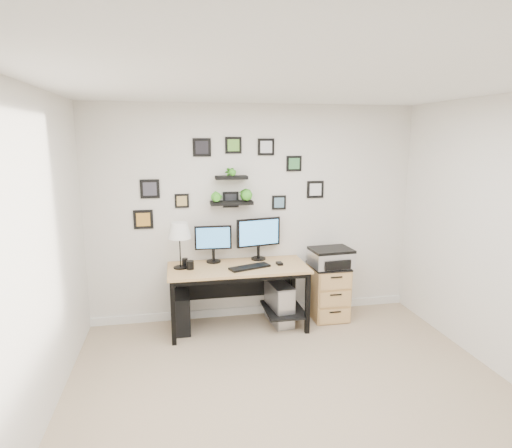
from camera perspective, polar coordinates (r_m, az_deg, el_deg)
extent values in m
plane|color=tan|center=(3.89, 5.90, -23.22)|extent=(4.00, 4.00, 0.00)
plane|color=white|center=(3.22, 6.89, 18.36)|extent=(4.00, 4.00, 0.00)
plane|color=silver|center=(5.22, -0.12, 1.45)|extent=(4.00, 0.00, 4.00)
plane|color=silver|center=(1.69, 28.54, -22.61)|extent=(4.00, 0.00, 4.00)
plane|color=silver|center=(3.35, -28.64, -5.73)|extent=(0.00, 4.00, 4.00)
cube|color=white|center=(5.56, -0.09, -11.36)|extent=(4.00, 0.03, 0.10)
cube|color=tan|center=(4.96, -2.41, -5.84)|extent=(1.60, 0.70, 0.03)
cube|color=black|center=(4.97, -2.41, -6.28)|extent=(1.54, 0.64, 0.05)
cube|color=black|center=(5.35, -2.92, -7.62)|extent=(1.44, 0.02, 0.41)
cube|color=black|center=(5.25, 3.70, -11.29)|extent=(0.45, 0.63, 0.03)
cube|color=black|center=(4.76, -10.98, -11.63)|extent=(0.05, 0.05, 0.72)
cube|color=black|center=(5.31, -11.00, -9.11)|extent=(0.05, 0.05, 0.72)
cube|color=black|center=(4.97, 6.88, -10.46)|extent=(0.05, 0.05, 0.72)
cube|color=black|center=(5.50, 4.97, -8.20)|extent=(0.05, 0.05, 0.72)
cylinder|color=black|center=(5.14, -5.68, -4.98)|extent=(0.18, 0.18, 0.02)
cylinder|color=black|center=(5.11, -5.69, -4.17)|extent=(0.04, 0.04, 0.15)
cube|color=black|center=(5.06, -5.74, -1.81)|extent=(0.44, 0.05, 0.28)
cube|color=#3F8CCC|center=(5.04, -5.73, -1.86)|extent=(0.39, 0.02, 0.24)
cylinder|color=black|center=(5.22, 0.31, -4.63)|extent=(0.21, 0.21, 0.02)
cylinder|color=black|center=(5.20, 0.31, -3.80)|extent=(0.04, 0.04, 0.16)
cube|color=black|center=(5.14, 0.34, -1.11)|extent=(0.55, 0.14, 0.34)
cube|color=#3F8CCC|center=(5.12, 0.42, -1.16)|extent=(0.49, 0.10, 0.30)
cube|color=black|center=(4.88, -0.85, -5.77)|extent=(0.50, 0.30, 0.02)
cube|color=black|center=(5.02, 3.14, -5.28)|extent=(0.07, 0.10, 0.03)
cylinder|color=black|center=(4.96, -10.01, -5.72)|extent=(0.16, 0.16, 0.01)
cylinder|color=black|center=(4.90, -10.11, -3.01)|extent=(0.01, 0.01, 0.48)
cone|color=white|center=(4.85, -10.19, -0.84)|extent=(0.26, 0.26, 0.18)
cylinder|color=black|center=(4.89, -8.78, -5.44)|extent=(0.09, 0.09, 0.10)
cylinder|color=black|center=(5.03, -9.46, -5.01)|extent=(0.07, 0.07, 0.09)
cube|color=black|center=(5.14, -9.95, -11.48)|extent=(0.20, 0.44, 0.44)
cube|color=gray|center=(5.26, 3.12, -10.47)|extent=(0.28, 0.51, 0.49)
cube|color=silver|center=(5.04, 4.13, -11.46)|extent=(0.20, 0.03, 0.46)
cube|color=tan|center=(5.45, 9.53, -8.90)|extent=(0.42, 0.50, 0.65)
cube|color=black|center=(5.35, 9.65, -5.53)|extent=(0.43, 0.51, 0.02)
cube|color=tan|center=(5.31, 10.43, -12.02)|extent=(0.39, 0.02, 0.18)
cylinder|color=black|center=(5.28, 10.52, -11.48)|extent=(0.14, 0.02, 0.02)
cube|color=tan|center=(5.23, 10.52, -9.84)|extent=(0.39, 0.02, 0.18)
cylinder|color=black|center=(5.20, 10.60, -9.27)|extent=(0.14, 0.02, 0.02)
cube|color=tan|center=(5.16, 10.61, -7.60)|extent=(0.39, 0.02, 0.18)
cylinder|color=black|center=(5.12, 10.69, -7.01)|extent=(0.14, 0.02, 0.02)
cube|color=silver|center=(5.28, 9.96, -4.56)|extent=(0.51, 0.41, 0.19)
cube|color=black|center=(5.26, 10.00, -3.41)|extent=(0.51, 0.41, 0.03)
cube|color=black|center=(5.12, 10.88, -5.43)|extent=(0.33, 0.05, 0.11)
cube|color=black|center=(5.06, -3.27, 2.83)|extent=(0.50, 0.18, 0.04)
cube|color=black|center=(5.02, -3.30, 6.21)|extent=(0.38, 0.15, 0.04)
imported|color=green|center=(5.02, -5.22, 4.52)|extent=(0.15, 0.12, 0.27)
imported|color=green|center=(5.07, -1.38, 4.62)|extent=(0.15, 0.15, 0.27)
imported|color=green|center=(5.00, -3.32, 7.89)|extent=(0.13, 0.09, 0.25)
cube|color=black|center=(5.09, -3.04, 10.45)|extent=(0.19, 0.02, 0.19)
cube|color=#5FA236|center=(5.08, -3.02, 10.45)|extent=(0.14, 0.00, 0.14)
cube|color=black|center=(5.05, -7.24, 10.10)|extent=(0.21, 0.02, 0.21)
cube|color=black|center=(5.04, -7.23, 10.10)|extent=(0.15, 0.00, 0.15)
cube|color=black|center=(5.36, 7.91, 4.58)|extent=(0.21, 0.02, 0.21)
cube|color=silver|center=(5.35, 7.94, 4.57)|extent=(0.15, 0.00, 0.15)
cube|color=black|center=(5.25, 5.08, 8.03)|extent=(0.19, 0.02, 0.19)
cube|color=#3D8648|center=(5.24, 5.12, 8.02)|extent=(0.13, 0.00, 0.13)
cube|color=black|center=(5.14, -14.79, 0.59)|extent=(0.22, 0.02, 0.22)
cube|color=#C1852D|center=(5.13, -14.80, 0.57)|extent=(0.16, 0.00, 0.16)
cube|color=black|center=(5.09, -9.86, 3.06)|extent=(0.17, 0.02, 0.17)
cube|color=tan|center=(5.08, -9.86, 3.04)|extent=(0.12, 0.00, 0.12)
cube|color=black|center=(5.13, -3.39, 3.27)|extent=(0.19, 0.02, 0.19)
cube|color=#232328|center=(5.12, -3.38, 3.25)|extent=(0.13, 0.00, 0.13)
cube|color=black|center=(5.25, 3.08, 2.88)|extent=(0.17, 0.02, 0.17)
cube|color=slate|center=(5.24, 3.11, 2.86)|extent=(0.12, 0.00, 0.12)
cube|color=black|center=(5.08, -13.97, 4.57)|extent=(0.22, 0.02, 0.22)
cube|color=#3A3844|center=(5.07, -13.98, 4.55)|extent=(0.15, 0.00, 0.15)
cube|color=black|center=(5.16, 1.34, 10.24)|extent=(0.20, 0.02, 0.20)
cube|color=silver|center=(5.15, 1.37, 10.23)|extent=(0.14, 0.00, 0.14)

